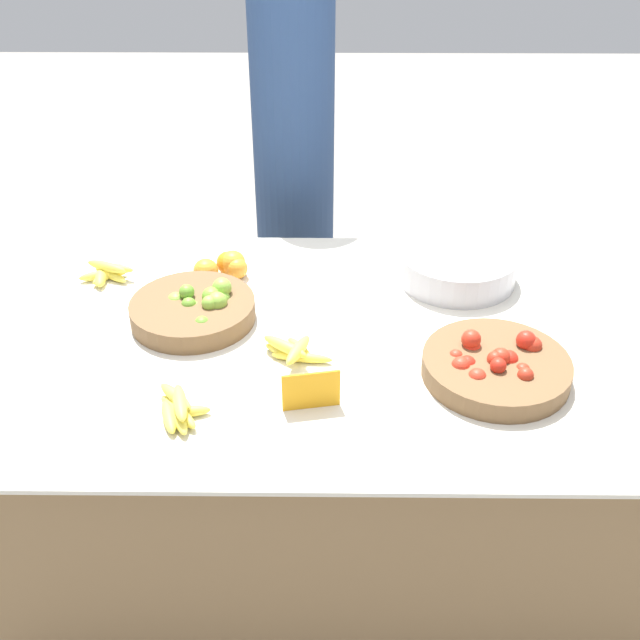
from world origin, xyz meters
TOP-DOWN VIEW (x-y plane):
  - ground_plane at (0.00, 0.00)m, footprint 12.00×12.00m
  - market_table at (0.00, 0.00)m, footprint 1.81×1.16m
  - lime_bowl at (-0.35, 0.08)m, footprint 0.35×0.35m
  - tomato_basket at (0.44, -0.18)m, footprint 0.37×0.37m
  - orange_pile at (-0.29, 0.32)m, footprint 0.16×0.13m
  - metal_bowl at (0.41, 0.31)m, footprint 0.36×0.36m
  - price_sign at (-0.02, -0.30)m, footprint 0.14×0.03m
  - banana_bunch_back_center at (-0.07, -0.11)m, footprint 0.19×0.17m
  - banana_bunch_front_right at (-0.66, 0.30)m, footprint 0.17×0.14m
  - banana_bunch_middle_right at (-0.33, -0.34)m, footprint 0.14×0.18m
  - vendor_person at (-0.11, 0.98)m, footprint 0.30×0.30m

SIDE VIEW (x-z plane):
  - ground_plane at x=0.00m, z-range 0.00..0.00m
  - market_table at x=0.00m, z-range 0.00..0.72m
  - banana_bunch_front_right at x=-0.66m, z-range 0.71..0.77m
  - banana_bunch_middle_right at x=-0.33m, z-range 0.71..0.77m
  - banana_bunch_back_center at x=-0.07m, z-range 0.72..0.77m
  - tomato_basket at x=0.44m, z-range 0.70..0.80m
  - lime_bowl at x=-0.35m, z-range 0.70..0.80m
  - orange_pile at x=-0.29m, z-range 0.72..0.79m
  - metal_bowl at x=0.41m, z-range 0.72..0.81m
  - price_sign at x=-0.02m, z-range 0.72..0.82m
  - vendor_person at x=-0.11m, z-range -0.06..1.61m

